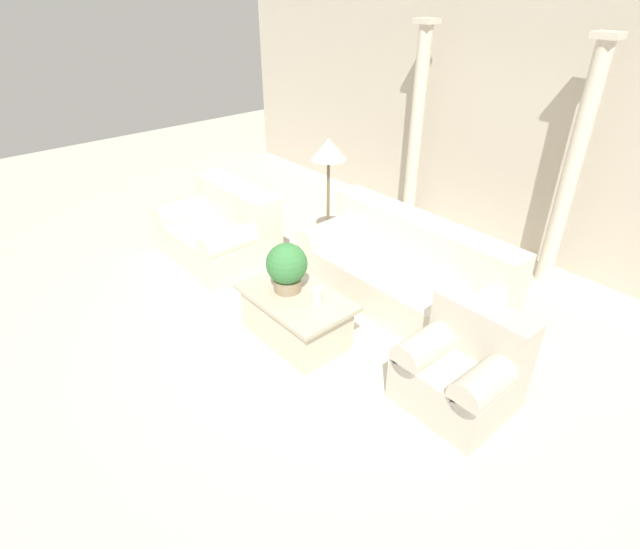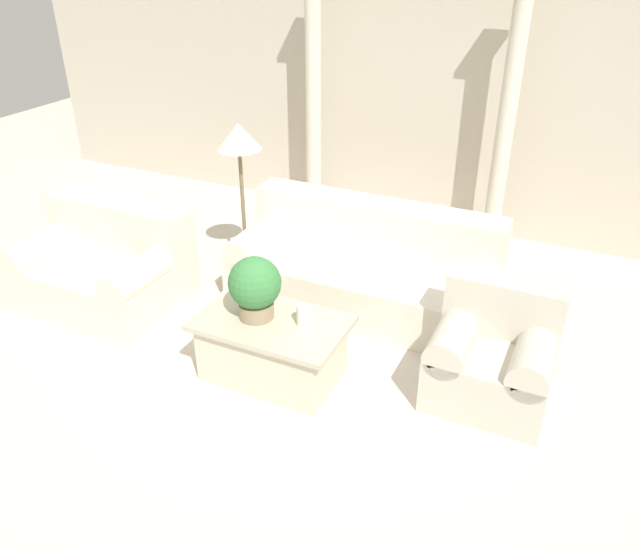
% 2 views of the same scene
% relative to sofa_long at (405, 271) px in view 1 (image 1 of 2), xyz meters
% --- Properties ---
extents(ground_plane, '(16.00, 16.00, 0.00)m').
position_rel_sofa_long_xyz_m(ground_plane, '(-0.24, -0.99, -0.35)').
color(ground_plane, beige).
extents(wall_back, '(10.00, 0.06, 3.20)m').
position_rel_sofa_long_xyz_m(wall_back, '(-0.24, 1.97, 1.25)').
color(wall_back, beige).
rests_on(wall_back, ground_plane).
extents(sofa_long, '(2.30, 0.97, 0.88)m').
position_rel_sofa_long_xyz_m(sofa_long, '(0.00, 0.00, 0.00)').
color(sofa_long, beige).
rests_on(sofa_long, ground_plane).
extents(loveseat, '(1.39, 0.97, 0.88)m').
position_rel_sofa_long_xyz_m(loveseat, '(-2.11, -0.96, 0.01)').
color(loveseat, beige).
rests_on(loveseat, ground_plane).
extents(coffee_table, '(1.11, 0.67, 0.49)m').
position_rel_sofa_long_xyz_m(coffee_table, '(-0.23, -1.30, -0.10)').
color(coffee_table, beige).
rests_on(coffee_table, ground_plane).
extents(potted_plant, '(0.39, 0.39, 0.48)m').
position_rel_sofa_long_xyz_m(potted_plant, '(-0.35, -1.29, 0.40)').
color(potted_plant, '#937F60').
rests_on(potted_plant, coffee_table).
extents(pillar_candle, '(0.10, 0.10, 0.16)m').
position_rel_sofa_long_xyz_m(pillar_candle, '(0.00, -1.24, 0.22)').
color(pillar_candle, silver).
rests_on(pillar_candle, coffee_table).
extents(floor_lamp, '(0.41, 0.41, 1.49)m').
position_rel_sofa_long_xyz_m(floor_lamp, '(-1.27, 0.03, 0.93)').
color(floor_lamp, brown).
rests_on(floor_lamp, ground_plane).
extents(column_left, '(0.24, 0.24, 2.61)m').
position_rel_sofa_long_xyz_m(column_left, '(-1.26, 1.56, 0.98)').
color(column_left, beige).
rests_on(column_left, ground_plane).
extents(column_right, '(0.24, 0.24, 2.61)m').
position_rel_sofa_long_xyz_m(column_right, '(0.80, 1.56, 0.98)').
color(column_right, beige).
rests_on(column_right, ground_plane).
extents(armchair, '(0.83, 0.77, 0.85)m').
position_rel_sofa_long_xyz_m(armchair, '(1.30, -0.80, 0.01)').
color(armchair, beige).
rests_on(armchair, ground_plane).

